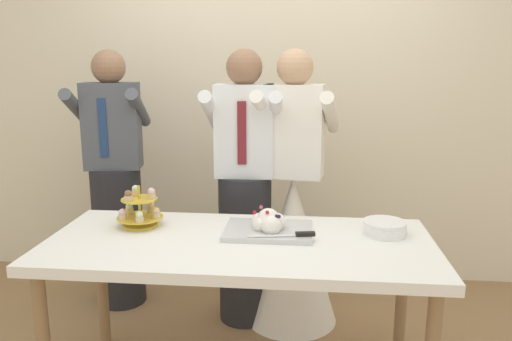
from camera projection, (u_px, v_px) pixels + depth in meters
name	position (u px, v px, depth m)	size (l,w,h in m)	color
rear_wall	(265.00, 81.00, 3.61)	(5.20, 0.10, 2.90)	beige
dessert_table	(239.00, 255.00, 2.35)	(1.80, 0.80, 0.78)	white
cupcake_stand	(140.00, 211.00, 2.52)	(0.23, 0.23, 0.21)	gold
main_cake_tray	(269.00, 225.00, 2.42)	(0.43, 0.31, 0.13)	silver
plate_stack	(385.00, 228.00, 2.41)	(0.21, 0.21, 0.07)	white
person_groom	(245.00, 203.00, 3.04)	(0.47, 0.50, 1.66)	#232328
person_bride	(293.00, 230.00, 3.05)	(0.56, 0.56, 1.66)	white
person_guest	(116.00, 194.00, 3.26)	(0.53, 0.55, 1.66)	#232328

